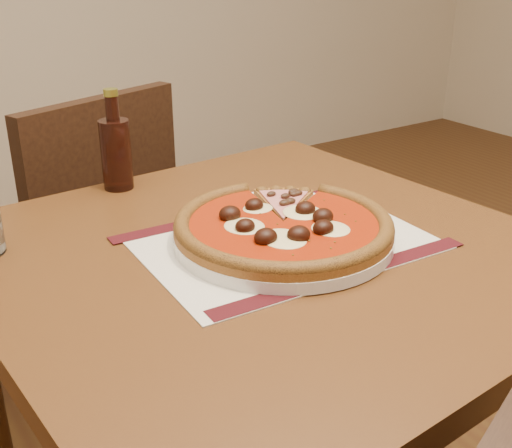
# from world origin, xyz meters

# --- Properties ---
(table) EXTENTS (0.85, 0.85, 0.75)m
(table) POSITION_xyz_m (-0.68, 0.67, 0.65)
(table) COLOR brown
(table) RESTS_ON ground
(chair_far) EXTENTS (0.52, 0.52, 0.87)m
(chair_far) POSITION_xyz_m (-0.73, 1.36, 0.49)
(chair_far) COLOR black
(chair_far) RESTS_ON ground
(placemat) EXTENTS (0.43, 0.32, 0.00)m
(placemat) POSITION_xyz_m (-0.64, 0.67, 0.75)
(placemat) COLOR silver
(placemat) RESTS_ON table
(plate) EXTENTS (0.33, 0.33, 0.02)m
(plate) POSITION_xyz_m (-0.64, 0.67, 0.76)
(plate) COLOR white
(plate) RESTS_ON placemat
(pizza) EXTENTS (0.33, 0.33, 0.04)m
(pizza) POSITION_xyz_m (-0.64, 0.67, 0.78)
(pizza) COLOR #9A6525
(pizza) RESTS_ON plate
(ham_slice) EXTENTS (0.12, 0.14, 0.02)m
(ham_slice) POSITION_xyz_m (-0.58, 0.75, 0.78)
(ham_slice) COLOR #9A6525
(ham_slice) RESTS_ON plate
(bottle) EXTENTS (0.05, 0.05, 0.18)m
(bottle) POSITION_xyz_m (-0.76, 1.03, 0.82)
(bottle) COLOR black
(bottle) RESTS_ON table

